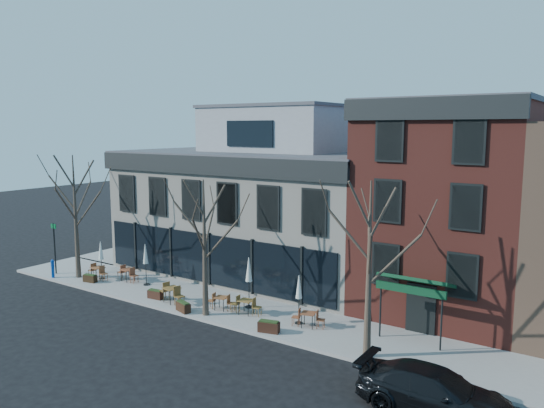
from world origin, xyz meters
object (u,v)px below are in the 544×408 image
Objects in this scene: call_box at (53,268)px; cafe_set_0 at (98,272)px; umbrella_0 at (101,253)px; parked_sedan at (435,392)px.

call_box reaches higher than cafe_set_0.
cafe_set_0 is 0.74× the size of umbrella_0.
parked_sedan is 2.97× the size of cafe_set_0.
call_box is (-25.47, 2.37, 0.01)m from parked_sedan.
umbrella_0 is (2.85, 1.59, 1.08)m from call_box.
parked_sedan is at bearing -9.46° from cafe_set_0.
parked_sedan is 22.99m from umbrella_0.
parked_sedan reaches higher than call_box.
call_box is at bearing 84.13° from parked_sedan.
umbrella_0 is (0.19, 0.15, 1.24)m from cafe_set_0.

